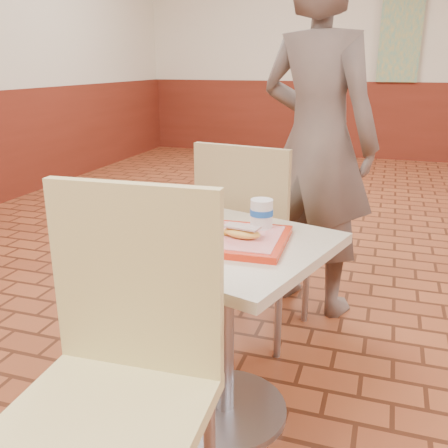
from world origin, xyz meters
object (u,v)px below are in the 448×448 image
(main_table, at_px, (224,301))
(chair_main_front, at_px, (118,370))
(customer, at_px, (317,143))
(long_john_donut, at_px, (241,232))
(ring_donut, at_px, (206,220))
(paper_cup, at_px, (262,213))
(serving_tray, at_px, (224,238))
(chair_main_back, at_px, (251,233))

(main_table, xyz_separation_m, chair_main_front, (-0.07, -0.58, 0.09))
(customer, distance_m, long_john_donut, 1.03)
(customer, xyz_separation_m, ring_donut, (-0.24, -0.93, -0.15))
(customer, bearing_deg, ring_donut, 97.32)
(customer, relative_size, ring_donut, 15.89)
(paper_cup, bearing_deg, main_table, -132.26)
(main_table, distance_m, paper_cup, 0.33)
(chair_main_front, distance_m, long_john_donut, 0.61)
(chair_main_front, relative_size, customer, 0.56)
(customer, bearing_deg, chair_main_front, 103.66)
(customer, relative_size, paper_cup, 17.65)
(main_table, bearing_deg, chair_main_front, -97.28)
(long_john_donut, bearing_deg, customer, 85.13)
(main_table, relative_size, serving_tray, 1.66)
(main_table, bearing_deg, paper_cup, 47.74)
(ring_donut, distance_m, paper_cup, 0.19)
(chair_main_back, bearing_deg, long_john_donut, 111.43)
(long_john_donut, relative_size, paper_cup, 1.42)
(long_john_donut, bearing_deg, chair_main_back, 101.75)
(ring_donut, relative_size, paper_cup, 1.11)
(ring_donut, bearing_deg, long_john_donut, -29.63)
(main_table, relative_size, chair_main_back, 0.73)
(main_table, bearing_deg, ring_donut, 141.85)
(customer, relative_size, long_john_donut, 12.44)
(chair_main_front, distance_m, serving_tray, 0.61)
(chair_main_back, bearing_deg, customer, -105.37)
(ring_donut, xyz_separation_m, long_john_donut, (0.15, -0.09, 0.00))
(customer, height_order, paper_cup, customer)
(chair_main_front, distance_m, customer, 1.63)
(chair_main_back, bearing_deg, ring_donut, 95.84)
(customer, bearing_deg, paper_cup, 108.42)
(chair_main_front, bearing_deg, ring_donut, 88.59)
(chair_main_back, xyz_separation_m, customer, (0.21, 0.44, 0.35))
(chair_main_back, distance_m, customer, 0.60)
(main_table, distance_m, customer, 1.09)
(main_table, xyz_separation_m, customer, (0.15, 1.00, 0.41))
(main_table, distance_m, chair_main_back, 0.57)
(main_table, xyz_separation_m, long_john_donut, (0.06, -0.02, 0.27))
(serving_tray, bearing_deg, ring_donut, 141.85)
(chair_main_back, relative_size, ring_donut, 8.47)
(chair_main_front, distance_m, paper_cup, 0.74)
(chair_main_front, height_order, chair_main_back, chair_main_front)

